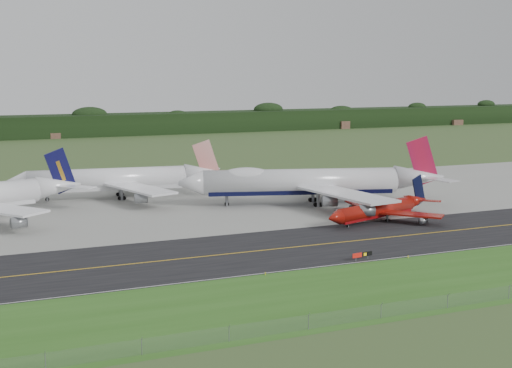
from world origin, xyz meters
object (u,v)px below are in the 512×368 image
object	(u,v)px
jet_ba_747	(310,182)
taxiway_sign	(362,255)
jet_star_tail	(120,179)
jet_red_737	(381,209)

from	to	relation	value
jet_ba_747	taxiway_sign	bearing A→B (deg)	-106.84
jet_ba_747	taxiway_sign	distance (m)	58.96
jet_ba_747	jet_star_tail	bearing A→B (deg)	147.07
jet_star_tail	taxiway_sign	size ratio (longest dim) A/B	13.42
jet_red_737	jet_star_tail	size ratio (longest dim) A/B	0.58
jet_ba_747	jet_red_737	size ratio (longest dim) A/B	2.03
jet_ba_747	jet_star_tail	size ratio (longest dim) A/B	1.17
jet_ba_747	jet_red_737	world-z (taller)	jet_ba_747
jet_star_tail	taxiway_sign	world-z (taller)	jet_star_tail
jet_star_tail	taxiway_sign	xyz separation A→B (m)	(29.08, -86.06, -4.36)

